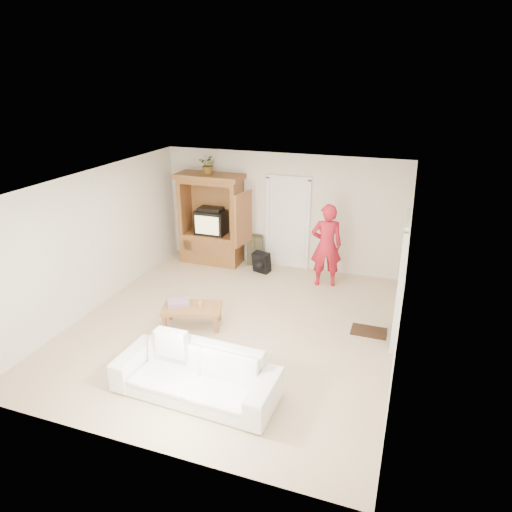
{
  "coord_description": "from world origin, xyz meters",
  "views": [
    {
      "loc": [
        2.71,
        -6.54,
        4.19
      ],
      "look_at": [
        0.22,
        0.6,
        1.15
      ],
      "focal_mm": 32.0,
      "sensor_mm": 36.0,
      "label": 1
    }
  ],
  "objects_px": {
    "man": "(326,245)",
    "sofa": "(196,374)",
    "coffee_table": "(192,309)",
    "armoire": "(212,225)"
  },
  "relations": [
    {
      "from": "armoire",
      "to": "sofa",
      "type": "height_order",
      "value": "armoire"
    },
    {
      "from": "man",
      "to": "coffee_table",
      "type": "bearing_deg",
      "value": 36.75
    },
    {
      "from": "man",
      "to": "sofa",
      "type": "relative_size",
      "value": 0.77
    },
    {
      "from": "sofa",
      "to": "man",
      "type": "bearing_deg",
      "value": 79.27
    },
    {
      "from": "armoire",
      "to": "coffee_table",
      "type": "xyz_separation_m",
      "value": [
        0.89,
        -2.89,
        -0.58
      ]
    },
    {
      "from": "armoire",
      "to": "sofa",
      "type": "bearing_deg",
      "value": -68.62
    },
    {
      "from": "armoire",
      "to": "man",
      "type": "bearing_deg",
      "value": -8.52
    },
    {
      "from": "man",
      "to": "sofa",
      "type": "distance_m",
      "value": 4.28
    },
    {
      "from": "sofa",
      "to": "coffee_table",
      "type": "bearing_deg",
      "value": 120.77
    },
    {
      "from": "man",
      "to": "sofa",
      "type": "xyz_separation_m",
      "value": [
        -0.98,
        -4.13,
        -0.55
      ]
    }
  ]
}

